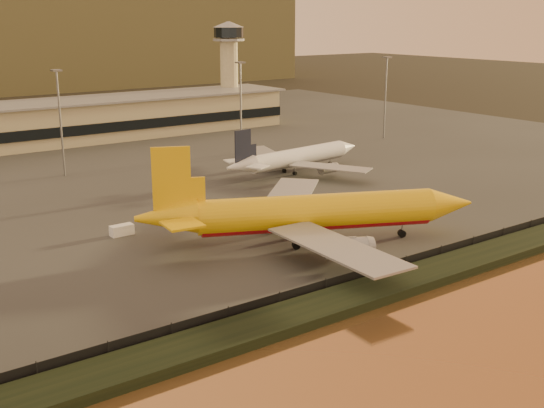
{
  "coord_description": "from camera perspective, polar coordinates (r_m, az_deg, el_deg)",
  "views": [
    {
      "loc": [
        -63.78,
        -80.06,
        37.78
      ],
      "look_at": [
        2.89,
        12.0,
        6.24
      ],
      "focal_mm": 45.0,
      "sensor_mm": 36.0,
      "label": 1
    }
  ],
  "objects": [
    {
      "name": "white_narrowbody_jet",
      "position": [
        168.35,
        2.06,
        3.9
      ],
      "size": [
        43.65,
        42.33,
        12.54
      ],
      "rotation": [
        0.0,
        0.0,
        0.11
      ],
      "color": "white",
      "rests_on": "tarmac"
    },
    {
      "name": "perimeter_fence",
      "position": [
        99.48,
        7.16,
        -6.14
      ],
      "size": [
        300.0,
        0.05,
        2.2
      ],
      "primitive_type": "cube",
      "color": "black",
      "rests_on": "tarmac"
    },
    {
      "name": "apron_light_masts",
      "position": [
        175.32,
        -9.0,
        8.08
      ],
      "size": [
        152.2,
        12.2,
        25.4
      ],
      "color": "slate",
      "rests_on": "tarmac"
    },
    {
      "name": "gse_vehicle_yellow",
      "position": [
        140.81,
        1.34,
        0.41
      ],
      "size": [
        4.35,
        2.51,
        1.84
      ],
      "primitive_type": "cube",
      "rotation": [
        0.0,
        0.0,
        -0.17
      ],
      "color": "#EEB50C",
      "rests_on": "tarmac"
    },
    {
      "name": "ground",
      "position": [
        109.11,
        2.48,
        -4.77
      ],
      "size": [
        900.0,
        900.0,
        0.0
      ],
      "primitive_type": "plane",
      "color": "black",
      "rests_on": "ground"
    },
    {
      "name": "gse_vehicle_white",
      "position": [
        123.52,
        -12.46,
        -2.14
      ],
      "size": [
        4.1,
        1.88,
        1.84
      ],
      "primitive_type": "cube",
      "rotation": [
        0.0,
        0.0,
        0.01
      ],
      "color": "white",
      "rests_on": "tarmac"
    },
    {
      "name": "dhl_cargo_jet",
      "position": [
        115.39,
        3.27,
        -0.79
      ],
      "size": [
        55.7,
        52.78,
        17.57
      ],
      "rotation": [
        0.0,
        0.0,
        -0.43
      ],
      "color": "#EEB50C",
      "rests_on": "tarmac"
    },
    {
      "name": "control_tower",
      "position": [
        250.41,
        -3.61,
        11.79
      ],
      "size": [
        11.2,
        11.2,
        35.5
      ],
      "color": "tan",
      "rests_on": "tarmac"
    },
    {
      "name": "tarmac",
      "position": [
        190.09,
        -15.6,
        3.5
      ],
      "size": [
        320.0,
        220.0,
        0.2
      ],
      "primitive_type": "cube",
      "color": "#2D2D2D",
      "rests_on": "ground"
    },
    {
      "name": "embankment",
      "position": [
        97.06,
        8.76,
        -7.15
      ],
      "size": [
        320.0,
        7.0,
        1.4
      ],
      "primitive_type": "cube",
      "color": "black",
      "rests_on": "ground"
    }
  ]
}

